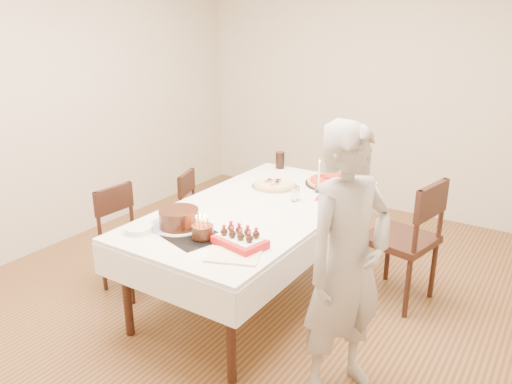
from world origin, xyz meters
The scene contains 22 objects.
floor centered at (0.00, 0.00, 0.00)m, with size 5.00×5.00×0.00m, color #52311C.
wall_back centered at (0.00, 2.50, 1.35)m, with size 4.50×0.04×2.70m, color beige.
wall_left centered at (-2.25, 0.00, 1.35)m, with size 0.04×5.00×2.70m, color beige.
dining_table centered at (-0.08, 0.06, 0.38)m, with size 1.14×2.14×0.75m, color white.
chair_right_savory centered at (0.87, 0.62, 0.50)m, with size 0.51×0.51×1.00m, color #331811, non-canonical shape.
chair_left_savory centered at (-0.87, 0.41, 0.40)m, with size 0.40×0.40×0.79m, color #331811, non-canonical shape.
chair_left_dessert centered at (-0.96, -0.41, 0.42)m, with size 0.43×0.43×0.85m, color #331811, non-canonical shape.
person centered at (0.92, -0.55, 0.81)m, with size 0.59×0.39×1.62m, color #B5B0AB.
pizza_white centered at (-0.20, 0.53, 0.77)m, with size 0.39×0.39×0.04m, color beige.
pizza_pepperoni centered at (0.18, 0.87, 0.77)m, with size 0.47×0.47×0.04m, color red.
red_placemat centered at (0.32, 0.56, 0.75)m, with size 0.24×0.24×0.01m, color #B21E1E.
pasta_bowl centered at (0.31, 0.65, 0.80)m, with size 0.23×0.23×0.08m, color white.
taper_candle centered at (0.17, 0.61, 0.89)m, with size 0.06×0.06×0.28m, color white.
shaker_pair centered at (0.11, 0.31, 0.81)m, with size 0.09×0.09×0.11m, color white, non-canonical shape.
cola_glass centered at (-0.45, 1.04, 0.83)m, with size 0.08×0.08×0.16m, color black.
layer_cake centered at (-0.29, -0.57, 0.82)m, with size 0.34×0.34×0.13m, color black.
cake_board centered at (-0.11, -0.63, 0.75)m, with size 0.32×0.32×0.01m, color black.
birthday_cake centered at (-0.05, -0.62, 0.83)m, with size 0.14×0.14×0.15m, color #35190E.
strawberry_box centered at (0.22, -0.57, 0.79)m, with size 0.32×0.21×0.08m, color red, non-canonical shape.
box_lid centered at (0.27, -0.72, 0.75)m, with size 0.32×0.21×0.03m, color beige.
plate_stack centered at (-0.48, -0.76, 0.77)m, with size 0.19×0.19×0.04m, color white.
china_plate centered at (-0.37, -0.57, 0.76)m, with size 0.31×0.31×0.01m, color white.
Camera 1 is at (1.85, -2.89, 2.10)m, focal length 35.00 mm.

